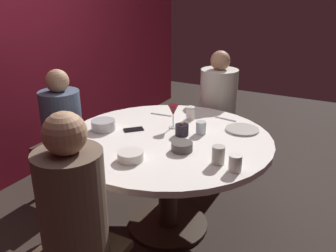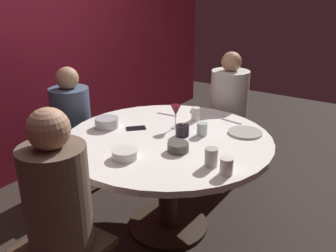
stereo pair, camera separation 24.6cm
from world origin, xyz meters
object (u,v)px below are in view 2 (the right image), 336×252
object	(u,v)px
dining_table	(168,155)
cup_by_right_diner	(202,129)
cell_phone	(136,128)
cup_center_front	(70,144)
wine_glass	(176,111)
bowl_small_white	(178,147)
cup_far_edge	(226,166)
dinner_plate	(245,132)
seated_diner_right	(229,103)
bowl_serving_large	(107,123)
candle_holder	(182,130)
seated_diner_left	(57,199)
cup_near_candle	(211,157)
cup_by_left_diner	(196,114)
bowl_salad_center	(125,154)
seated_diner_back	(71,116)

from	to	relation	value
dining_table	cup_by_right_diner	bearing A→B (deg)	-47.59
cell_phone	cup_by_right_diner	xyz separation A→B (m)	(0.17, -0.46, 0.04)
cup_center_front	wine_glass	bearing A→B (deg)	-24.80
dining_table	bowl_small_white	size ratio (longest dim) A/B	10.56
dining_table	cup_far_edge	xyz separation A→B (m)	(-0.25, -0.56, 0.19)
dinner_plate	dining_table	bearing A→B (deg)	130.85
seated_diner_right	bowl_serving_large	size ratio (longest dim) A/B	6.91
dining_table	cell_phone	world-z (taller)	cell_phone
cup_center_front	cup_far_edge	xyz separation A→B (m)	(0.28, -0.94, -0.00)
candle_holder	cup_center_front	distance (m)	0.76
cell_phone	cup_center_front	bearing A→B (deg)	122.99
bowl_serving_large	seated_diner_left	bearing A→B (deg)	-150.82
dining_table	cup_near_candle	xyz separation A→B (m)	(-0.22, -0.45, 0.19)
dining_table	cup_by_left_diner	world-z (taller)	cup_by_left_diner
wine_glass	bowl_serving_large	xyz separation A→B (m)	(-0.28, 0.42, -0.09)
seated_diner_right	dining_table	bearing A→B (deg)	0.00
cup_by_left_diner	cup_far_edge	distance (m)	0.87
dinner_plate	cup_by_left_diner	world-z (taller)	cup_by_left_diner
wine_glass	bowl_salad_center	distance (m)	0.60
candle_holder	cup_by_right_diner	xyz separation A→B (m)	(0.09, -0.11, 0.01)
bowl_salad_center	wine_glass	bearing A→B (deg)	2.15
dining_table	cup_center_front	xyz separation A→B (m)	(-0.54, 0.38, 0.19)
seated_diner_left	cell_phone	world-z (taller)	seated_diner_left
cell_phone	cup_by_left_diner	world-z (taller)	cup_by_left_diner
cup_by_left_diner	cup_far_edge	xyz separation A→B (m)	(-0.65, -0.58, -0.00)
cup_by_right_diner	cup_far_edge	bearing A→B (deg)	-136.99
seated_diner_right	cell_phone	distance (m)	1.01
cup_by_left_diner	cup_far_edge	world-z (taller)	cup_by_left_diner
seated_diner_back	cup_by_right_diner	world-z (taller)	seated_diner_back
seated_diner_right	cup_by_right_diner	distance (m)	0.83
seated_diner_left	cup_near_candle	xyz separation A→B (m)	(0.74, -0.45, 0.05)
wine_glass	cup_by_left_diner	bearing A→B (deg)	-8.67
cell_phone	bowl_salad_center	distance (m)	0.49
seated_diner_left	seated_diner_back	distance (m)	1.38
cup_by_right_diner	bowl_small_white	bearing A→B (deg)	-178.69
seated_diner_right	cup_center_front	xyz separation A→B (m)	(-1.50, 0.38, 0.06)
cup_near_candle	cup_center_front	xyz separation A→B (m)	(-0.32, 0.83, -0.01)
bowl_salad_center	cup_by_right_diner	size ratio (longest dim) A/B	1.76
bowl_serving_large	cup_by_right_diner	xyz separation A→B (m)	(0.27, -0.65, 0.01)
wine_glass	cup_far_edge	size ratio (longest dim) A/B	1.83
candle_holder	wine_glass	size ratio (longest dim) A/B	0.57
wine_glass	bowl_serving_large	bearing A→B (deg)	123.25
cup_near_candle	cup_by_left_diner	bearing A→B (deg)	36.98
seated_diner_back	cell_phone	xyz separation A→B (m)	(-0.01, -0.71, 0.05)
candle_holder	bowl_salad_center	world-z (taller)	candle_holder
dining_table	bowl_salad_center	distance (m)	0.45
seated_diner_left	cup_by_right_diner	distance (m)	1.13
cup_near_candle	candle_holder	bearing A→B (deg)	52.73
candle_holder	bowl_serving_large	world-z (taller)	candle_holder
wine_glass	cup_by_right_diner	xyz separation A→B (m)	(-0.01, -0.23, -0.08)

